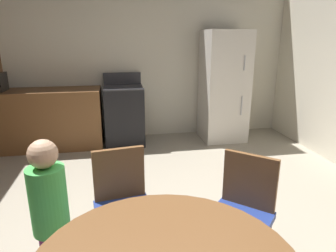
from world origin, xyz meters
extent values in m
cube|color=silver|center=(0.00, 3.16, 1.35)|extent=(5.46, 0.12, 2.70)
cube|color=brown|center=(-1.48, 2.76, 0.45)|extent=(1.89, 0.60, 0.90)
cube|color=black|center=(-0.19, 2.76, 0.45)|extent=(0.60, 0.60, 0.90)
cube|color=#38383D|center=(-0.19, 2.76, 0.91)|extent=(0.60, 0.60, 0.02)
cube|color=#38383D|center=(-0.19, 3.04, 1.01)|extent=(0.60, 0.04, 0.18)
cube|color=silver|center=(1.43, 2.71, 0.88)|extent=(0.68, 0.66, 1.76)
cylinder|color=#B2B2B7|center=(1.61, 2.37, 1.28)|extent=(0.02, 0.02, 0.22)
cylinder|color=#B2B2B7|center=(1.61, 2.37, 0.63)|extent=(0.02, 0.02, 0.30)
cylinder|color=brown|center=(-0.09, -0.14, 0.21)|extent=(0.03, 0.03, 0.43)
cylinder|color=brown|center=(-0.15, 0.20, 0.21)|extent=(0.03, 0.03, 0.43)
cylinder|color=brown|center=(-0.48, 0.15, 0.21)|extent=(0.03, 0.03, 0.43)
cube|color=navy|center=(-0.29, 0.00, 0.45)|extent=(0.46, 0.46, 0.05)
cube|color=brown|center=(-0.32, 0.18, 0.66)|extent=(0.38, 0.09, 0.42)
cylinder|color=brown|center=(0.71, -0.22, 0.21)|extent=(0.03, 0.03, 0.43)
cylinder|color=brown|center=(0.46, 0.01, 0.21)|extent=(0.03, 0.03, 0.43)
cube|color=navy|center=(0.47, -0.23, 0.45)|extent=(0.57, 0.57, 0.05)
cube|color=brown|center=(0.59, -0.10, 0.66)|extent=(0.30, 0.29, 0.42)
cylinder|color=#4CC656|center=(-0.74, -0.19, 0.71)|extent=(0.31, 0.31, 0.42)
sphere|color=#D6A884|center=(-0.74, -0.19, 1.00)|extent=(0.17, 0.17, 0.17)
camera|label=1|loc=(-0.31, -1.87, 1.64)|focal=31.84mm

